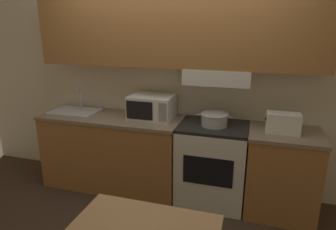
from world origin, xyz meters
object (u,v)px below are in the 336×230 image
object	(u,v)px
microwave	(152,107)
cooking_pot	(214,119)
toaster	(283,123)
stove_range	(212,164)
sink_basin	(75,111)

from	to	relation	value
microwave	cooking_pot	bearing A→B (deg)	-6.11
toaster	cooking_pot	bearing A→B (deg)	178.21
microwave	toaster	xyz separation A→B (m)	(1.38, -0.10, -0.03)
stove_range	microwave	xyz separation A→B (m)	(-0.71, 0.07, 0.57)
microwave	sink_basin	size ratio (longest dim) A/B	0.87
cooking_pot	sink_basin	world-z (taller)	sink_basin
cooking_pot	toaster	bearing A→B (deg)	-1.79
stove_range	cooking_pot	xyz separation A→B (m)	(0.01, -0.01, 0.51)
stove_range	toaster	size ratio (longest dim) A/B	2.70
microwave	sink_basin	world-z (taller)	sink_basin
stove_range	microwave	size ratio (longest dim) A/B	1.84
stove_range	toaster	bearing A→B (deg)	-2.34
sink_basin	toaster	bearing A→B (deg)	-0.53
cooking_pot	toaster	distance (m)	0.67
toaster	sink_basin	size ratio (longest dim) A/B	0.59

